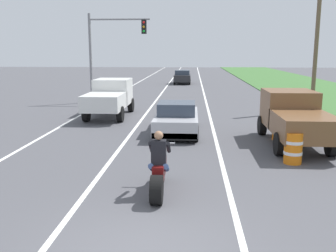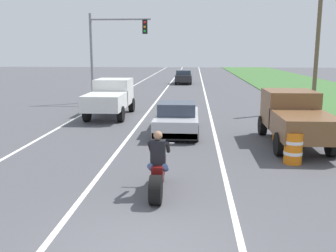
{
  "view_description": "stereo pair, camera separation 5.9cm",
  "coord_description": "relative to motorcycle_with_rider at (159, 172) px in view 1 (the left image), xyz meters",
  "views": [
    {
      "loc": [
        0.84,
        -6.17,
        3.5
      ],
      "look_at": [
        0.02,
        6.51,
        1.0
      ],
      "focal_mm": 40.62,
      "sensor_mm": 36.0,
      "label": 1
    },
    {
      "loc": [
        0.9,
        -6.16,
        3.5
      ],
      "look_at": [
        0.02,
        6.51,
        1.0
      ],
      "focal_mm": 40.62,
      "sensor_mm": 36.0,
      "label": 2
    }
  ],
  "objects": [
    {
      "name": "construction_barrel_nearest",
      "position": [
        4.0,
        2.96,
        -0.09
      ],
      "size": [
        0.58,
        0.58,
        1.0
      ],
      "color": "orange",
      "rests_on": "ground"
    },
    {
      "name": "sports_car_silver",
      "position": [
        0.13,
        7.3,
        0.04
      ],
      "size": [
        1.84,
        4.3,
        1.37
      ],
      "color": "#B7B7BC",
      "rests_on": "ground"
    },
    {
      "name": "motorcycle_with_rider",
      "position": [
        0.0,
        0.0,
        0.0
      ],
      "size": [
        0.7,
        2.21,
        1.62
      ],
      "color": "black",
      "rests_on": "ground"
    },
    {
      "name": "pickup_truck_left_lane_white",
      "position": [
        -3.68,
        11.36,
        0.51
      ],
      "size": [
        2.02,
        4.8,
        1.98
      ],
      "color": "silver",
      "rests_on": "ground"
    },
    {
      "name": "lane_stripe_centre_dashed",
      "position": [
        -1.84,
        17.26,
        -0.59
      ],
      "size": [
        0.14,
        120.0,
        0.01
      ],
      "primitive_type": "cube",
      "color": "white",
      "rests_on": "ground"
    },
    {
      "name": "lane_stripe_left_solid",
      "position": [
        -5.44,
        17.26,
        -0.59
      ],
      "size": [
        0.14,
        120.0,
        0.01
      ],
      "primitive_type": "cube",
      "color": "white",
      "rests_on": "ground"
    },
    {
      "name": "traffic_light_mast_near",
      "position": [
        -4.9,
        16.94,
        3.37
      ],
      "size": [
        4.17,
        0.34,
        6.0
      ],
      "color": "gray",
      "rests_on": "ground"
    },
    {
      "name": "pickup_truck_right_shoulder_brown",
      "position": [
        4.65,
        5.5,
        0.51
      ],
      "size": [
        2.02,
        4.8,
        1.98
      ],
      "color": "brown",
      "rests_on": "ground"
    },
    {
      "name": "distant_car_far_ahead",
      "position": [
        -0.34,
        33.09,
        0.18
      ],
      "size": [
        1.8,
        4.0,
        1.5
      ],
      "color": "#262628",
      "rests_on": "ground"
    },
    {
      "name": "utility_pole_roadside",
      "position": [
        7.94,
        14.11,
        3.53
      ],
      "size": [
        0.24,
        0.24,
        8.24
      ],
      "primitive_type": "cylinder",
      "color": "brown",
      "rests_on": "ground"
    },
    {
      "name": "construction_barrel_mid",
      "position": [
        4.31,
        6.31,
        -0.09
      ],
      "size": [
        0.58,
        0.58,
        1.0
      ],
      "color": "orange",
      "rests_on": "ground"
    },
    {
      "name": "lane_stripe_right_solid",
      "position": [
        1.76,
        17.26,
        -0.59
      ],
      "size": [
        0.14,
        120.0,
        0.01
      ],
      "primitive_type": "cube",
      "color": "white",
      "rests_on": "ground"
    },
    {
      "name": "ground_plane",
      "position": [
        -0.04,
        -2.74,
        -0.59
      ],
      "size": [
        160.0,
        160.0,
        0.0
      ],
      "primitive_type": "plane",
      "color": "#4C4C51"
    }
  ]
}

